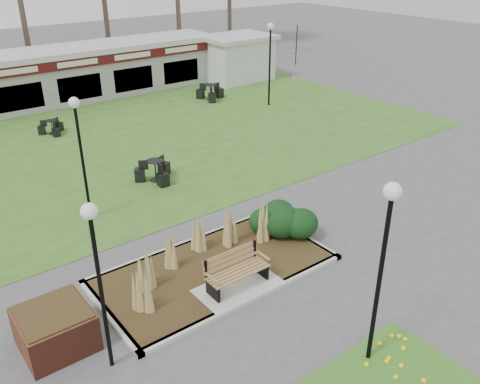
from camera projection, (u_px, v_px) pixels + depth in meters
ground at (242, 293)px, 13.04m from camera, size 100.00×100.00×0.00m
lawn at (70, 154)px, 21.58m from camera, size 34.00×16.00×0.02m
planting_bed at (248, 242)px, 14.53m from camera, size 6.75×3.40×1.27m
park_bench at (236, 269)px, 12.95m from camera, size 1.70×0.66×0.93m
brick_planter at (55, 328)px, 11.14m from camera, size 1.50×1.50×0.95m
food_pavilion at (9, 83)px, 26.60m from camera, size 24.60×3.40×2.90m
service_hut at (237, 57)px, 32.58m from camera, size 4.40×3.40×2.83m
lamp_post_near_right at (386, 237)px, 9.59m from camera, size 0.35×0.35×4.23m
lamp_post_mid_left at (95, 253)px, 9.57m from camera, size 0.32×0.32×3.88m
lamp_post_mid_right at (78, 132)px, 15.35m from camera, size 0.33×0.33×4.01m
lamp_post_far_right at (270, 46)px, 26.62m from camera, size 0.36×0.36×4.37m
bistro_set_b at (52, 129)px, 23.71m from camera, size 1.23×1.08×0.66m
bistro_set_c at (211, 94)px, 28.88m from camera, size 1.45×1.62×0.86m
bistro_set_d at (156, 174)px, 19.04m from camera, size 1.51×1.33×0.80m
patio_umbrella at (295, 64)px, 29.08m from camera, size 2.94×2.97×2.86m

